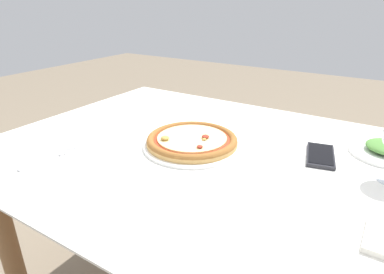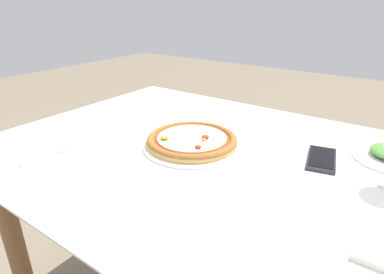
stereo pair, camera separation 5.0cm
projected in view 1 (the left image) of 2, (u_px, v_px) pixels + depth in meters
dining_table at (212, 181)px, 0.93m from camera, size 1.27×0.93×0.76m
pizza_plate at (192, 141)px, 0.92m from camera, size 0.28×0.28×0.04m
fork at (51, 157)px, 0.86m from camera, size 0.03×0.17×0.00m
cell_phone at (320, 155)px, 0.87m from camera, size 0.10×0.16×0.01m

